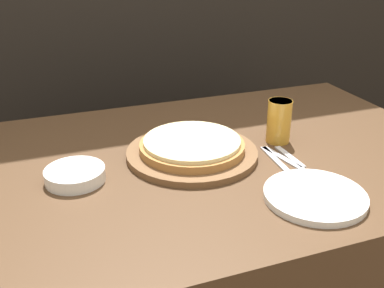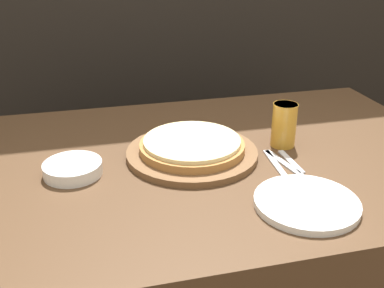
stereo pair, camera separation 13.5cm
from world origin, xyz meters
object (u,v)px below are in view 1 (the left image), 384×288
Objects in this scene: beer_glass at (279,119)px; side_bowl at (75,175)px; pizza_on_board at (192,149)px; dinner_knife at (282,158)px; spoon at (290,157)px; fork at (275,159)px; dinner_plate at (315,196)px.

side_bowl is at bearing -176.50° from beer_glass.
pizza_on_board reaches higher than dinner_knife.
fork is at bearing 180.00° from spoon.
dinner_knife and spoon have the same top height.
dinner_knife is (0.02, 0.00, 0.00)m from fork.
dinner_knife is (0.60, -0.08, -0.02)m from side_bowl.
fork and dinner_knife have the same top height.
beer_glass is at bearing 77.95° from spoon.
dinner_knife is (-0.05, -0.12, -0.07)m from beer_glass.
dinner_knife is 0.02m from spoon.
dinner_plate is at bearing -93.92° from fork.
fork is at bearing -26.45° from pizza_on_board.
beer_glass reaches higher than side_bowl.
side_bowl reaches higher than fork.
beer_glass is at bearing 57.53° from fork.
fork is (-0.08, -0.12, -0.07)m from beer_glass.
dinner_knife is at bearing -113.02° from beer_glass.
fork is 0.02m from dinner_knife.
fork and spoon have the same top height.
beer_glass is 0.15m from dinner_knife.
beer_glass is 0.36m from dinner_plate.
fork is at bearing 180.00° from dinner_knife.
pizza_on_board reaches higher than fork.
dinner_plate reaches higher than spoon.
spoon is (0.63, -0.08, -0.02)m from side_bowl.
side_bowl is 0.94× the size of dinner_knife.
dinner_plate reaches higher than fork.
side_bowl reaches higher than dinner_plate.
dinner_knife is 1.18× the size of spoon.
beer_glass reaches higher than fork.
dinner_plate is 0.23m from fork.
beer_glass reaches higher than dinner_knife.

